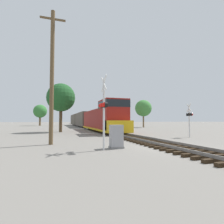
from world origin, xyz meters
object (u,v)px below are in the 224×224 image
freight_train (85,120)px  tree_far_right (61,98)px  relay_cabinet (116,137)px  crossing_signal_near (103,107)px  utility_pole (52,75)px  crossing_signal_far (189,116)px  tree_deep_background (40,111)px  tree_mid_background (143,108)px

freight_train → tree_far_right: 18.22m
relay_cabinet → tree_far_right: tree_far_right is taller
crossing_signal_near → tree_far_right: tree_far_right is taller
freight_train → utility_pole: utility_pole is taller
freight_train → relay_cabinet: freight_train is taller
crossing_signal_near → crossing_signal_far: bearing=111.9°
crossing_signal_near → tree_deep_background: tree_deep_background is taller
freight_train → crossing_signal_far: freight_train is taller
crossing_signal_near → tree_deep_background: bearing=-174.3°
tree_mid_background → tree_deep_background: 35.15m
crossing_signal_near → crossing_signal_far: 11.37m
relay_cabinet → tree_mid_background: bearing=59.1°
freight_train → tree_deep_background: bearing=122.4°
crossing_signal_far → relay_cabinet: (-9.40, -4.28, -1.45)m
crossing_signal_near → utility_pole: size_ratio=0.44×
relay_cabinet → tree_deep_background: bearing=99.4°
utility_pole → tree_mid_background: size_ratio=1.43×
relay_cabinet → utility_pole: (-3.89, 2.97, 4.31)m
freight_train → crossing_signal_far: (6.07, -29.31, 0.21)m
tree_deep_background → tree_mid_background: bearing=-42.9°
utility_pole → tree_deep_background: 49.77m
tree_far_right → crossing_signal_near: bearing=-83.5°
tree_far_right → crossing_signal_far: bearing=-45.4°
relay_cabinet → tree_mid_background: 33.56m
tree_deep_background → relay_cabinet: bearing=-80.6°
tree_far_right → freight_train: bearing=69.7°
crossing_signal_far → tree_mid_background: size_ratio=0.51×
utility_pole → tree_far_right: bearing=85.9°
tree_far_right → tree_deep_background: bearing=99.1°
crossing_signal_far → tree_deep_background: size_ratio=0.50×
crossing_signal_far → tree_far_right: bearing=60.8°
freight_train → crossing_signal_near: (-4.28, -34.03, 0.54)m
crossing_signal_near → tree_mid_background: bearing=145.6°
freight_train → tree_deep_background: size_ratio=7.50×
crossing_signal_far → crossing_signal_near: bearing=130.7°
utility_pole → tree_far_right: (0.99, 13.79, 0.09)m
tree_far_right → tree_mid_background: size_ratio=1.06×
relay_cabinet → utility_pole: utility_pole is taller
freight_train → crossing_signal_near: bearing=-97.2°
relay_cabinet → tree_far_right: 17.58m
utility_pole → tree_deep_background: (-4.76, 49.54, -0.24)m
relay_cabinet → tree_mid_background: size_ratio=0.21×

